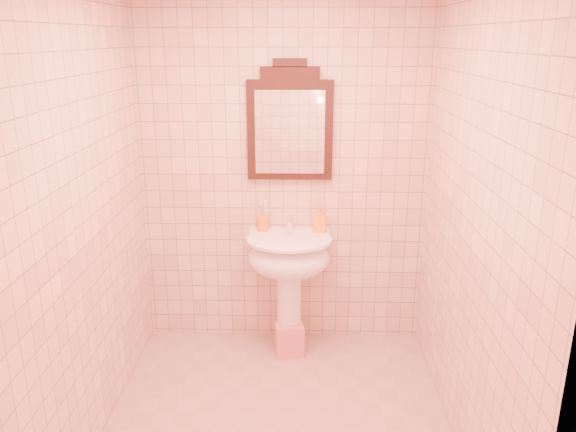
{
  "coord_description": "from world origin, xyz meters",
  "views": [
    {
      "loc": [
        0.13,
        -2.71,
        2.17
      ],
      "look_at": [
        0.05,
        0.55,
        1.12
      ],
      "focal_mm": 35.0,
      "sensor_mm": 36.0,
      "label": 1
    }
  ],
  "objects_px": {
    "toothbrush_cup": "(263,223)",
    "towel": "(289,340)",
    "pedestal_sink": "(289,265)",
    "mirror": "(290,125)",
    "soap_dispenser": "(320,219)"
  },
  "relations": [
    {
      "from": "pedestal_sink",
      "to": "soap_dispenser",
      "type": "xyz_separation_m",
      "value": [
        0.21,
        0.14,
        0.29
      ]
    },
    {
      "from": "toothbrush_cup",
      "to": "pedestal_sink",
      "type": "bearing_deg",
      "value": -38.79
    },
    {
      "from": "toothbrush_cup",
      "to": "soap_dispenser",
      "type": "distance_m",
      "value": 0.4
    },
    {
      "from": "pedestal_sink",
      "to": "towel",
      "type": "relative_size",
      "value": 3.66
    },
    {
      "from": "toothbrush_cup",
      "to": "towel",
      "type": "xyz_separation_m",
      "value": [
        0.19,
        -0.22,
        -0.8
      ]
    },
    {
      "from": "toothbrush_cup",
      "to": "soap_dispenser",
      "type": "height_order",
      "value": "toothbrush_cup"
    },
    {
      "from": "toothbrush_cup",
      "to": "mirror",
      "type": "bearing_deg",
      "value": 14.7
    },
    {
      "from": "towel",
      "to": "pedestal_sink",
      "type": "bearing_deg",
      "value": 93.09
    },
    {
      "from": "mirror",
      "to": "toothbrush_cup",
      "type": "bearing_deg",
      "value": -165.3
    },
    {
      "from": "mirror",
      "to": "soap_dispenser",
      "type": "relative_size",
      "value": 4.47
    },
    {
      "from": "soap_dispenser",
      "to": "towel",
      "type": "bearing_deg",
      "value": -129.55
    },
    {
      "from": "pedestal_sink",
      "to": "towel",
      "type": "xyz_separation_m",
      "value": [
        0.0,
        -0.07,
        -0.54
      ]
    },
    {
      "from": "pedestal_sink",
      "to": "mirror",
      "type": "distance_m",
      "value": 0.96
    },
    {
      "from": "pedestal_sink",
      "to": "mirror",
      "type": "relative_size",
      "value": 1.07
    },
    {
      "from": "toothbrush_cup",
      "to": "soap_dispenser",
      "type": "relative_size",
      "value": 1.08
    }
  ]
}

